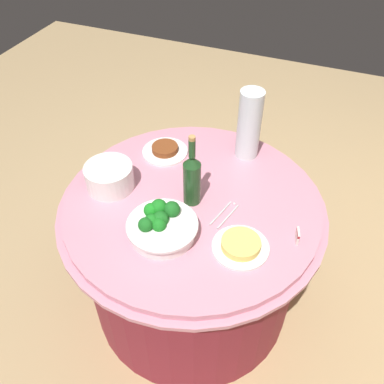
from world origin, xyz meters
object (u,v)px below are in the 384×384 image
at_px(serving_tongs, 225,214).
at_px(food_plate_stir_fry, 165,150).
at_px(wine_bottle, 192,178).
at_px(broccoli_bowl, 161,225).
at_px(label_placard_front, 298,235).
at_px(decorative_fruit_vase, 249,128).
at_px(food_plate_noodles, 241,245).
at_px(plate_stack, 109,177).

xyz_separation_m(serving_tongs, food_plate_stir_fry, (-0.29, -0.40, 0.01)).
relative_size(wine_bottle, food_plate_stir_fry, 1.53).
relative_size(broccoli_bowl, wine_bottle, 0.83).
bearing_deg(broccoli_bowl, food_plate_stir_fry, -157.12).
bearing_deg(label_placard_front, wine_bottle, -96.72).
distance_m(decorative_fruit_vase, food_plate_noodles, 0.60).
bearing_deg(food_plate_noodles, label_placard_front, 121.56).
xyz_separation_m(wine_bottle, food_plate_stir_fry, (-0.26, -0.24, -0.11)).
bearing_deg(decorative_fruit_vase, broccoli_bowl, -15.48).
xyz_separation_m(wine_bottle, food_plate_noodles, (0.17, 0.27, -0.11)).
relative_size(broccoli_bowl, decorative_fruit_vase, 0.82).
bearing_deg(wine_bottle, decorative_fruit_vase, 162.59).
bearing_deg(broccoli_bowl, label_placard_front, 107.44).
bearing_deg(food_plate_stir_fry, decorative_fruit_vase, 110.11).
height_order(wine_bottle, label_placard_front, wine_bottle).
distance_m(broccoli_bowl, wine_bottle, 0.23).
distance_m(plate_stack, food_plate_noodles, 0.65).
relative_size(plate_stack, decorative_fruit_vase, 0.62).
bearing_deg(wine_bottle, plate_stack, -82.92).
bearing_deg(wine_bottle, food_plate_noodles, 57.32).
height_order(plate_stack, food_plate_stir_fry, plate_stack).
relative_size(plate_stack, label_placard_front, 3.82).
bearing_deg(serving_tongs, food_plate_stir_fry, -125.38).
height_order(serving_tongs, food_plate_noodles, food_plate_noodles).
height_order(food_plate_noodles, food_plate_stir_fry, food_plate_noodles).
bearing_deg(serving_tongs, broccoli_bowl, -47.05).
relative_size(food_plate_noodles, label_placard_front, 4.00).
height_order(serving_tongs, food_plate_stir_fry, food_plate_stir_fry).
xyz_separation_m(broccoli_bowl, decorative_fruit_vase, (-0.61, 0.17, 0.11)).
bearing_deg(label_placard_front, food_plate_noodles, -58.44).
bearing_deg(food_plate_stir_fry, label_placard_front, 65.86).
bearing_deg(food_plate_stir_fry, serving_tongs, 54.62).
xyz_separation_m(broccoli_bowl, food_plate_noodles, (-0.04, 0.31, -0.03)).
distance_m(wine_bottle, label_placard_front, 0.47).
bearing_deg(plate_stack, food_plate_stir_fry, 157.86).
xyz_separation_m(plate_stack, decorative_fruit_vase, (-0.44, 0.49, 0.10)).
xyz_separation_m(broccoli_bowl, wine_bottle, (-0.21, 0.04, 0.08)).
xyz_separation_m(broccoli_bowl, plate_stack, (-0.17, -0.32, 0.01)).
relative_size(broccoli_bowl, plate_stack, 1.33).
height_order(broccoli_bowl, serving_tongs, broccoli_bowl).
height_order(broccoli_bowl, plate_stack, broccoli_bowl).
relative_size(decorative_fruit_vase, serving_tongs, 2.04).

